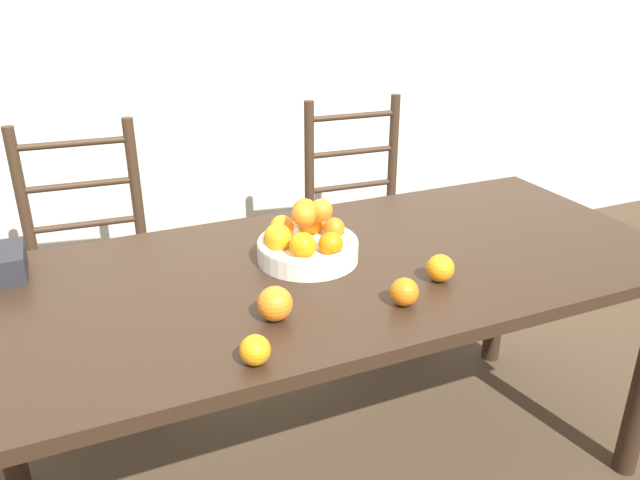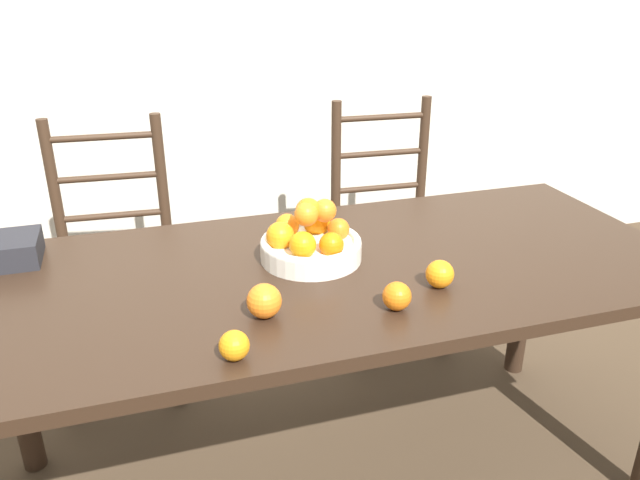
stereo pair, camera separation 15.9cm
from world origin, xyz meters
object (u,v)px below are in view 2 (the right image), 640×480
Objects in this scene: orange_loose_3 at (397,296)px; book_stack at (7,250)px; orange_loose_0 at (234,346)px; orange_loose_2 at (440,274)px; chair_left at (116,266)px; orange_loose_1 at (264,301)px; fruit_bowl at (310,241)px; chair_right at (388,232)px.

orange_loose_3 is 1.05m from book_stack.
orange_loose_0 is 0.90× the size of orange_loose_2.
orange_loose_3 is (0.39, 0.09, 0.00)m from orange_loose_0.
orange_loose_3 is at bearing -53.76° from chair_left.
orange_loose_1 is (0.09, 0.15, 0.01)m from orange_loose_0.
orange_loose_3 is at bearing -154.35° from orange_loose_2.
fruit_bowl is 0.36m from orange_loose_2.
orange_loose_2 is 0.07× the size of chair_left.
orange_loose_0 is 1.18m from chair_left.
chair_right is (0.28, 0.95, -0.31)m from orange_loose_2.
fruit_bowl is 3.90× the size of orange_loose_2.
orange_loose_2 is at bearing 1.53° from orange_loose_1.
chair_left is at bearing 102.88° from orange_loose_0.
orange_loose_0 is at bearing -167.46° from orange_loose_3.
book_stack is (-0.90, 0.54, 0.00)m from orange_loose_3.
book_stack is at bearing 148.76° from orange_loose_3.
orange_loose_0 is 1.41m from chair_right.
chair_right is (0.43, 1.02, -0.31)m from orange_loose_3.
book_stack is (-1.04, 0.47, -0.00)m from orange_loose_2.
fruit_bowl is 4.05× the size of orange_loose_3.
orange_loose_0 is 0.79× the size of orange_loose_1.
orange_loose_2 is (0.54, 0.16, 0.00)m from orange_loose_0.
orange_loose_1 reaches higher than book_stack.
orange_loose_0 is (-0.28, -0.41, -0.02)m from fruit_bowl.
fruit_bowl is 4.33× the size of orange_loose_0.
chair_left is at bearing 129.87° from orange_loose_2.
orange_loose_0 is 0.40m from orange_loose_3.
chair_right is at bearing 19.81° from book_stack.
orange_loose_1 reaches higher than orange_loose_3.
fruit_bowl reaches higher than orange_loose_1.
chair_left reaches higher than orange_loose_0.
orange_loose_1 is 0.77m from book_stack.
orange_loose_2 and book_stack have the same top height.
chair_right is at bearing 67.22° from orange_loose_3.
orange_loose_2 is 1.04× the size of orange_loose_3.
fruit_bowl is at bearing -48.88° from chair_left.
orange_loose_1 is 0.45m from orange_loose_2.
orange_loose_0 is at bearing -73.29° from chair_left.
orange_loose_1 is at bearing -123.90° from chair_right.
chair_left is at bearing 127.29° from fruit_bowl.
orange_loose_1 is (-0.19, -0.26, -0.01)m from fruit_bowl.
book_stack is at bearing 140.86° from orange_loose_1.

